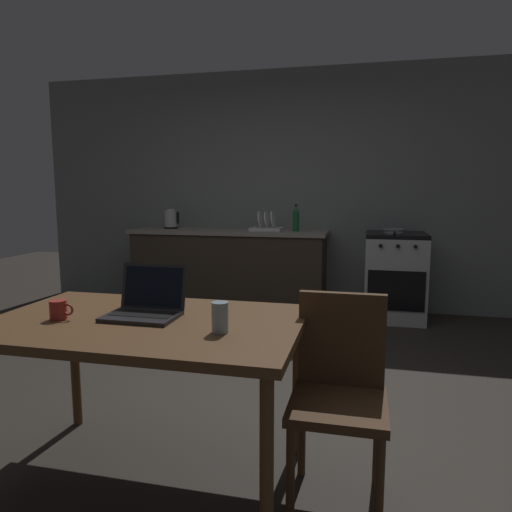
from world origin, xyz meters
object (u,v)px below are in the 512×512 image
bottle (296,219)px  stove_oven (395,276)px  electric_kettle (171,219)px  dish_rack (267,226)px  frying_pan (394,231)px  drinking_glass (220,317)px  dining_table (146,335)px  coffee_mug (59,310)px  laptop (146,306)px  chair (339,384)px

bottle → stove_oven: bearing=2.7°
electric_kettle → bottle: bottle is taller
bottle → dish_rack: bearing=171.3°
bottle → dish_rack: 0.34m
electric_kettle → dish_rack: bearing=0.0°
bottle → frying_pan: (1.00, 0.02, -0.11)m
bottle → drinking_glass: size_ratio=2.29×
dining_table → dish_rack: size_ratio=4.06×
electric_kettle → dish_rack: (1.11, 0.00, -0.06)m
drinking_glass → coffee_mug: bearing=178.6°
laptop → frying_pan: bearing=78.3°
laptop → dish_rack: bearing=102.3°
frying_pan → laptop: bearing=-112.5°
coffee_mug → stove_oven: bearing=62.9°
stove_oven → dining_table: stove_oven is taller
coffee_mug → chair: bearing=8.2°
electric_kettle → drinking_glass: size_ratio=1.79×
laptop → frying_pan: laptop is taller
laptop → electric_kettle: 3.27m
laptop → frying_pan: size_ratio=0.82×
dining_table → dish_rack: bearing=91.9°
coffee_mug → drinking_glass: bearing=-1.4°
dish_rack → dining_table: bearing=-88.1°
frying_pan → electric_kettle: bearing=179.3°
coffee_mug → laptop: bearing=21.7°
stove_oven → dish_rack: dish_rack is taller
frying_pan → dish_rack: dish_rack is taller
laptop → electric_kettle: size_ratio=1.44×
laptop → drinking_glass: size_ratio=2.58×
chair → frying_pan: bearing=97.3°
coffee_mug → dish_rack: bearing=85.1°
coffee_mug → drinking_glass: drinking_glass is taller
bottle → coffee_mug: bearing=-100.8°
chair → coffee_mug: chair is taller
stove_oven → chair: stove_oven is taller
electric_kettle → coffee_mug: 3.29m
chair → electric_kettle: size_ratio=3.96×
stove_oven → drinking_glass: 3.33m
drinking_glass → dish_rack: bearing=98.6°
stove_oven → dining_table: 3.34m
bottle → dining_table: bearing=-94.2°
frying_pan → dish_rack: (-1.32, 0.03, 0.02)m
dining_table → drinking_glass: size_ratio=11.13×
chair → laptop: size_ratio=2.75×
dining_table → chair: chair is taller
bottle → dish_rack: bottle is taller
dish_rack → laptop: bearing=-88.5°
frying_pan → dish_rack: size_ratio=1.15×
chair → frying_pan: (0.37, 2.97, 0.42)m
stove_oven → drinking_glass: stove_oven is taller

